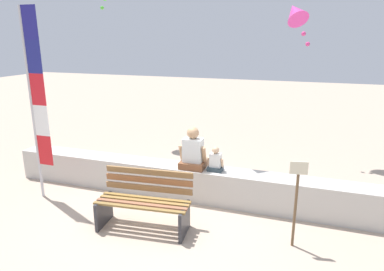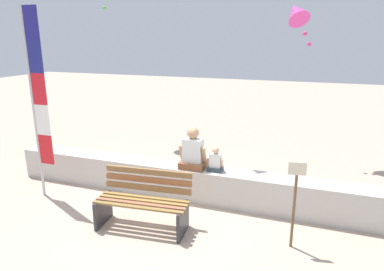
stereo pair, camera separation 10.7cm
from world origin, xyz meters
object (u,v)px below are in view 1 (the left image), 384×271
(person_adult, at_px, (193,152))
(flag_banner, at_px, (35,97))
(kite_magenta, at_px, (295,13))
(sign_post, at_px, (296,197))
(park_bench, at_px, (144,203))
(person_child, at_px, (215,161))

(person_adult, height_order, flag_banner, flag_banner)
(kite_magenta, bearing_deg, sign_post, -81.61)
(park_bench, distance_m, person_adult, 1.35)
(flag_banner, xyz_separation_m, sign_post, (4.45, -0.16, -1.13))
(person_adult, distance_m, person_child, 0.44)
(park_bench, bearing_deg, person_child, 55.51)
(person_adult, relative_size, sign_post, 0.60)
(person_adult, height_order, kite_magenta, kite_magenta)
(park_bench, distance_m, kite_magenta, 4.17)
(person_adult, relative_size, kite_magenta, 0.91)
(person_child, relative_size, flag_banner, 0.13)
(park_bench, relative_size, sign_post, 1.16)
(person_adult, xyz_separation_m, flag_banner, (-2.61, -0.82, 0.99))
(kite_magenta, xyz_separation_m, sign_post, (0.31, -2.09, -2.54))
(person_adult, height_order, person_child, person_adult)
(person_child, height_order, sign_post, sign_post)
(person_adult, distance_m, kite_magenta, 3.05)
(flag_banner, relative_size, sign_post, 2.65)
(person_child, xyz_separation_m, kite_magenta, (1.11, 1.11, 2.52))
(park_bench, relative_size, kite_magenta, 1.77)
(sign_post, bearing_deg, park_bench, -174.71)
(flag_banner, height_order, kite_magenta, kite_magenta)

